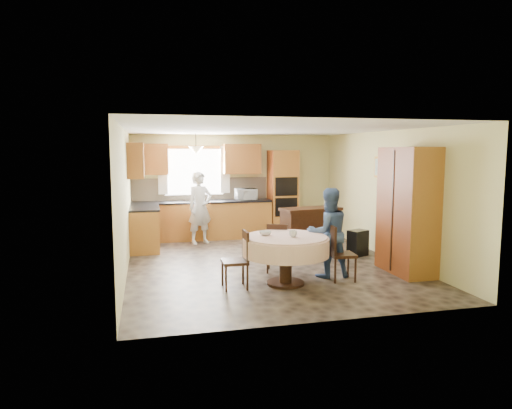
{
  "coord_description": "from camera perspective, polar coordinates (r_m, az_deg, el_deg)",
  "views": [
    {
      "loc": [
        -2.13,
        -8.1,
        2.11
      ],
      "look_at": [
        -0.11,
        0.3,
        1.09
      ],
      "focal_mm": 32.0,
      "sensor_mm": 36.0,
      "label": 1
    }
  ],
  "objects": [
    {
      "name": "floor",
      "position": [
        8.64,
        1.16,
        -7.4
      ],
      "size": [
        5.0,
        6.0,
        0.01
      ],
      "primitive_type": "cube",
      "color": "brown",
      "rests_on": "ground"
    },
    {
      "name": "ceiling",
      "position": [
        8.39,
        1.2,
        9.4
      ],
      "size": [
        5.0,
        6.0,
        0.01
      ],
      "primitive_type": "cube",
      "color": "white",
      "rests_on": "wall_back"
    },
    {
      "name": "wall_back",
      "position": [
        11.34,
        -2.68,
        2.39
      ],
      "size": [
        5.0,
        0.02,
        2.5
      ],
      "primitive_type": "cube",
      "color": "beige",
      "rests_on": "floor"
    },
    {
      "name": "wall_front",
      "position": [
        5.6,
        9.01,
        -2.2
      ],
      "size": [
        5.0,
        0.02,
        2.5
      ],
      "primitive_type": "cube",
      "color": "beige",
      "rests_on": "floor"
    },
    {
      "name": "wall_left",
      "position": [
        8.16,
        -16.06,
        0.42
      ],
      "size": [
        0.02,
        6.0,
        2.5
      ],
      "primitive_type": "cube",
      "color": "beige",
      "rests_on": "floor"
    },
    {
      "name": "wall_right",
      "position": [
        9.37,
        16.13,
        1.21
      ],
      "size": [
        0.02,
        6.0,
        2.5
      ],
      "primitive_type": "cube",
      "color": "beige",
      "rests_on": "floor"
    },
    {
      "name": "window",
      "position": [
        11.15,
        -7.73,
        4.06
      ],
      "size": [
        1.4,
        0.03,
        1.1
      ],
      "primitive_type": "cube",
      "color": "white",
      "rests_on": "wall_back"
    },
    {
      "name": "curtain_left",
      "position": [
        11.05,
        -11.59,
        4.22
      ],
      "size": [
        0.22,
        0.02,
        1.15
      ],
      "primitive_type": "cube",
      "color": "white",
      "rests_on": "wall_back"
    },
    {
      "name": "curtain_right",
      "position": [
        11.2,
        -3.88,
        4.38
      ],
      "size": [
        0.22,
        0.02,
        1.15
      ],
      "primitive_type": "cube",
      "color": "white",
      "rests_on": "wall_back"
    },
    {
      "name": "base_cab_back",
      "position": [
        11.01,
        -6.71,
        -2.03
      ],
      "size": [
        3.3,
        0.6,
        0.88
      ],
      "primitive_type": "cube",
      "color": "gold",
      "rests_on": "floor"
    },
    {
      "name": "counter_back",
      "position": [
        10.95,
        -6.74,
        0.35
      ],
      "size": [
        3.3,
        0.64,
        0.04
      ],
      "primitive_type": "cube",
      "color": "black",
      "rests_on": "base_cab_back"
    },
    {
      "name": "base_cab_left",
      "position": [
        10.04,
        -13.77,
        -3.03
      ],
      "size": [
        0.6,
        1.2,
        0.88
      ],
      "primitive_type": "cube",
      "color": "gold",
      "rests_on": "floor"
    },
    {
      "name": "counter_left",
      "position": [
        9.98,
        -13.84,
        -0.42
      ],
      "size": [
        0.64,
        1.2,
        0.04
      ],
      "primitive_type": "cube",
      "color": "black",
      "rests_on": "base_cab_left"
    },
    {
      "name": "backsplash",
      "position": [
        11.21,
        -6.94,
        1.93
      ],
      "size": [
        3.3,
        0.02,
        0.55
      ],
      "primitive_type": "cube",
      "color": "tan",
      "rests_on": "wall_back"
    },
    {
      "name": "wall_cab_left",
      "position": [
        10.94,
        -13.18,
        5.52
      ],
      "size": [
        0.85,
        0.33,
        0.72
      ],
      "primitive_type": "cube",
      "color": "#A56629",
      "rests_on": "wall_back"
    },
    {
      "name": "wall_cab_right",
      "position": [
        11.18,
        -1.78,
        5.72
      ],
      "size": [
        0.9,
        0.33,
        0.72
      ],
      "primitive_type": "cube",
      "color": "#A56629",
      "rests_on": "wall_back"
    },
    {
      "name": "wall_cab_side",
      "position": [
        9.91,
        -14.79,
        5.36
      ],
      "size": [
        0.33,
        1.2,
        0.72
      ],
      "primitive_type": "cube",
      "color": "#A56629",
      "rests_on": "wall_left"
    },
    {
      "name": "oven_tower",
      "position": [
        11.33,
        3.35,
        1.42
      ],
      "size": [
        0.66,
        0.62,
        2.12
      ],
      "primitive_type": "cube",
      "color": "gold",
      "rests_on": "floor"
    },
    {
      "name": "oven_upper",
      "position": [
        11.01,
        3.83,
        2.25
      ],
      "size": [
        0.56,
        0.01,
        0.45
      ],
      "primitive_type": "cube",
      "color": "black",
      "rests_on": "oven_tower"
    },
    {
      "name": "oven_lower",
      "position": [
        11.06,
        3.81,
        -0.33
      ],
      "size": [
        0.56,
        0.01,
        0.45
      ],
      "primitive_type": "cube",
      "color": "black",
      "rests_on": "oven_tower"
    },
    {
      "name": "pendant",
      "position": [
        10.66,
        -7.51,
        6.74
      ],
      "size": [
        0.36,
        0.36,
        0.18
      ],
      "primitive_type": "cone",
      "rotation": [
        3.14,
        0.0,
        0.0
      ],
      "color": "beige",
      "rests_on": "ceiling"
    },
    {
      "name": "sideboard",
      "position": [
        9.49,
        6.83,
        -3.41
      ],
      "size": [
        1.32,
        0.75,
        0.89
      ],
      "primitive_type": "cube",
      "rotation": [
        0.0,
        0.0,
        0.2
      ],
      "color": "#361A0E",
      "rests_on": "floor"
    },
    {
      "name": "space_heater",
      "position": [
        9.46,
        12.6,
        -4.71
      ],
      "size": [
        0.45,
        0.39,
        0.52
      ],
      "primitive_type": "cube",
      "rotation": [
        0.0,
        0.0,
        0.42
      ],
      "color": "black",
      "rests_on": "floor"
    },
    {
      "name": "cupboard",
      "position": [
        8.25,
        18.41,
        -0.74
      ],
      "size": [
        0.57,
        1.14,
        2.17
      ],
      "primitive_type": "cube",
      "color": "gold",
      "rests_on": "floor"
    },
    {
      "name": "dining_table",
      "position": [
        7.23,
        3.73,
        -5.31
      ],
      "size": [
        1.36,
        1.36,
        0.78
      ],
      "color": "#361A0E",
      "rests_on": "floor"
    },
    {
      "name": "chair_left",
      "position": [
        7.07,
        -2.1,
        -6.52
      ],
      "size": [
        0.39,
        0.39,
        0.89
      ],
      "rotation": [
        0.0,
        0.0,
        -1.57
      ],
      "color": "#361A0E",
      "rests_on": "floor"
    },
    {
      "name": "chair_back",
      "position": [
        7.94,
        2.67,
        -5.12
      ],
      "size": [
        0.48,
        0.48,
        0.87
      ],
      "rotation": [
        0.0,
        0.0,
        2.8
      ],
      "color": "#361A0E",
      "rests_on": "floor"
    },
    {
      "name": "chair_right",
      "position": [
        7.57,
        10.19,
        -5.63
      ],
      "size": [
        0.43,
        0.43,
        0.91
      ],
      "rotation": [
        0.0,
        0.0,
        1.49
      ],
      "color": "#361A0E",
      "rests_on": "floor"
    },
    {
      "name": "framed_picture",
      "position": [
        9.51,
        15.41,
        4.5
      ],
      "size": [
        0.06,
        0.51,
        0.43
      ],
      "color": "gold",
      "rests_on": "wall_right"
    },
    {
      "name": "microwave",
      "position": [
        11.06,
        -1.28,
        1.28
      ],
      "size": [
        0.52,
        0.38,
        0.27
      ],
      "primitive_type": "imported",
      "rotation": [
        0.0,
        0.0,
        0.08
      ],
      "color": "silver",
      "rests_on": "counter_back"
    },
    {
      "name": "person_sink",
      "position": [
        10.43,
        -7.01,
        -0.41
      ],
      "size": [
        0.71,
        0.6,
        1.64
      ],
      "primitive_type": "imported",
      "rotation": [
        0.0,
        0.0,
        0.41
      ],
      "color": "silver",
      "rests_on": "floor"
    },
    {
      "name": "person_dining",
      "position": [
        7.72,
        9.02,
        -3.5
      ],
      "size": [
        0.73,
        0.57,
        1.5
      ],
      "primitive_type": "imported",
      "rotation": [
        0.0,
        0.0,
        3.15
      ],
      "color": "#3E5889",
      "rests_on": "floor"
    },
    {
      "name": "bowl_sideboard",
      "position": [
        9.31,
        5.02,
        -0.65
      ],
      "size": [
        0.3,
        0.3,
        0.06
      ],
      "primitive_type": "imported",
      "rotation": [
        0.0,
        0.0,
        0.43
      ],
      "color": "#B2B2B2",
      "rests_on": "sideboard"
    },
    {
      "name": "bottle_sideboard",
      "position": [
        9.53,
        8.82,
        0.13
      ],
      "size": [
        0.14,
        0.14,
        0.27
      ],
      "primitive_type": "imported",
      "rotation": [
        0.0,
        0.0,
        0.36
      ],
      "color": "silver",
      "rests_on": "sideboard"
    },
    {
      "name": "cup_table",
      "position": [
        7.13,
        4.65,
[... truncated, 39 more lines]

